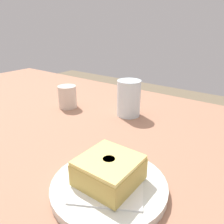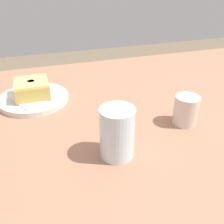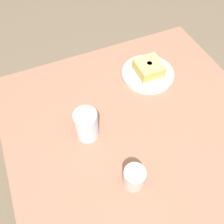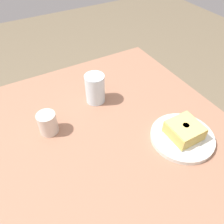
{
  "view_description": "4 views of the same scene",
  "coord_description": "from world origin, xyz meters",
  "views": [
    {
      "loc": [
        -0.59,
        0.38,
        0.99
      ],
      "look_at": [
        -0.27,
        -0.06,
        0.77
      ],
      "focal_mm": 36.12,
      "sensor_mm": 36.0,
      "label": 1
    },
    {
      "loc": [
        -0.39,
        -0.54,
        1.07
      ],
      "look_at": [
        -0.23,
        -0.05,
        0.76
      ],
      "focal_mm": 40.17,
      "sensor_mm": 36.0,
      "label": 2
    },
    {
      "loc": [
        0.12,
        -0.24,
        1.39
      ],
      "look_at": [
        -0.27,
        -0.07,
        0.78
      ],
      "focal_mm": 38.25,
      "sensor_mm": 36.0,
      "label": 3
    },
    {
      "loc": [
        0.0,
        0.42,
        1.28
      ],
      "look_at": [
        -0.26,
        -0.05,
        0.76
      ],
      "focal_mm": 36.33,
      "sensor_mm": 36.0,
      "label": 4
    }
  ],
  "objects": [
    {
      "name": "table",
      "position": [
        0.0,
        0.0,
        0.64
      ],
      "size": [
        1.24,
        0.84,
        0.73
      ],
      "color": "#9A6950",
      "rests_on": "ground_plane"
    },
    {
      "name": "donut_glazed_square",
      "position": [
        -0.41,
        0.14,
        0.77
      ],
      "size": [
        0.09,
        0.09,
        0.04
      ],
      "color": "tan",
      "rests_on": "napkin_glazed_square"
    },
    {
      "name": "water_glass",
      "position": [
        -0.26,
        -0.16,
        0.78
      ],
      "size": [
        0.07,
        0.07,
        0.11
      ],
      "primitive_type": "cylinder",
      "color": "silver",
      "rests_on": "table"
    },
    {
      "name": "sugar_jar",
      "position": [
        -0.06,
        -0.1,
        0.76
      ],
      "size": [
        0.06,
        0.06,
        0.07
      ],
      "primitive_type": "cylinder",
      "color": "beige",
      "rests_on": "table"
    },
    {
      "name": "napkin_glazed_square",
      "position": [
        -0.41,
        0.14,
        0.74
      ],
      "size": [
        0.15,
        0.15,
        0.0
      ],
      "primitive_type": "cube",
      "rotation": [
        0.0,
        0.0,
        0.5
      ],
      "color": "white",
      "rests_on": "plate_glazed_square"
    },
    {
      "name": "plate_glazed_square",
      "position": [
        -0.41,
        0.14,
        0.74
      ],
      "size": [
        0.19,
        0.19,
        0.02
      ],
      "primitive_type": "cylinder",
      "color": "silver",
      "rests_on": "table"
    }
  ]
}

